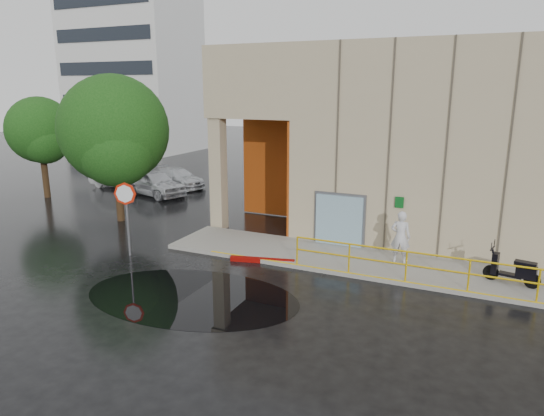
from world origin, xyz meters
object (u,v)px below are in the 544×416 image
Objects in this scene: car_a at (155,183)px; tree_near at (115,134)px; stop_sign at (126,203)px; scooter at (514,262)px; tree_far at (41,133)px; car_c at (177,178)px; person at (400,237)px; red_curb at (262,260)px; car_b at (121,177)px.

car_a is 6.76m from tree_near.
car_a is (-5.78, 9.10, -1.29)m from stop_sign.
scooter is 24.86m from tree_far.
tree_near reaches higher than scooter.
car_a reaches higher than scooter.
tree_near is 1.19× the size of tree_far.
car_c is at bearing 166.69° from scooter.
person is 16.58m from car_a.
red_curb is (-4.65, -1.72, -1.01)m from person.
tree_near is at bearing -146.01° from car_c.
scooter is 0.41× the size of car_c.
scooter is 0.30× the size of tree_far.
car_a is at bearing -101.20° from car_b.
tree_near reaches higher than car_c.
stop_sign is at bearing 16.08° from person.
stop_sign is at bearing -133.83° from car_b.
tree_far is (-16.14, 4.65, 3.69)m from red_curb.
person reaches higher than car_b.
person is 21.17m from tree_far.
person is 0.45× the size of car_b.
tree_near is (-16.94, 1.12, 3.28)m from scooter.
car_b is at bearing 137.17° from stop_sign.
red_curb is 17.20m from tree_far.
scooter is 0.25× the size of tree_near.
tree_far is at bearing 156.94° from car_b.
tree_far is at bearing 155.17° from car_c.
stop_sign is 13.19m from car_c.
tree_near is at bearing 165.07° from red_curb.
car_a is (-15.45, 6.00, -0.34)m from person.
red_curb is 0.35× the size of tree_near.
stop_sign is at bearing -45.42° from tree_near.
car_b is at bearing 92.82° from car_a.
scooter reaches higher than red_curb.
car_c is 0.74× the size of tree_far.
person is 1.10× the size of scooter.
person is 3.69m from scooter.
person is at bearing -101.11° from car_c.
red_curb is 0.56× the size of car_b.
stop_sign is (-13.31, -2.57, 1.15)m from scooter.
red_curb is 0.56× the size of car_c.
person is 13.66m from tree_near.
person is 0.45× the size of car_c.
tree_near is (-3.63, 3.68, 2.13)m from stop_sign.
car_b is 0.62× the size of tree_near.
tree_near is (-8.64, 2.30, 4.10)m from red_curb.
car_c is (-19.29, 9.11, -0.29)m from scooter.
car_a is 0.78× the size of tree_far.
tree_near reaches higher than car_a.
car_a reaches higher than car_b.
person is 0.33× the size of tree_far.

